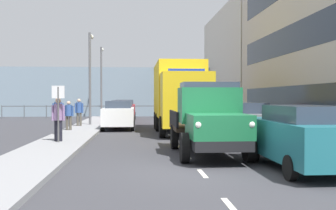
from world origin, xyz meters
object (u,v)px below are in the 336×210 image
at_px(car_red_oppositeside_2, 125,109).
at_px(pedestrian_couple_a, 69,113).
at_px(car_teal_kerbside_near, 302,136).
at_px(pedestrian_strolling, 58,112).
at_px(car_grey_kerbside_1, 243,122).
at_px(street_sign, 58,104).
at_px(pedestrian_by_lamp, 79,110).
at_px(car_black_kerbside_2, 218,116).
at_px(pedestrian_near_railing, 58,116).
at_px(truck_vintage_green, 209,120).
at_px(lamp_post_far, 101,75).
at_px(car_maroon_oppositeside_1, 122,111).
at_px(lorry_cargo_yellow, 180,95).
at_px(lamp_post_promenade, 90,69).
at_px(car_white_oppositeside_0, 119,115).

height_order(car_red_oppositeside_2, pedestrian_couple_a, pedestrian_couple_a).
relative_size(car_teal_kerbside_near, pedestrian_strolling, 2.53).
distance_m(car_grey_kerbside_1, street_sign, 7.58).
height_order(car_grey_kerbside_1, pedestrian_by_lamp, pedestrian_by_lamp).
xyz_separation_m(car_black_kerbside_2, street_sign, (7.53, 5.30, 0.79)).
bearing_deg(pedestrian_couple_a, pedestrian_strolling, 88.34).
bearing_deg(pedestrian_near_railing, truck_vintage_green, 148.05).
bearing_deg(car_teal_kerbside_near, lamp_post_far, -73.88).
bearing_deg(car_maroon_oppositeside_1, truck_vintage_green, 101.95).
height_order(car_teal_kerbside_near, car_maroon_oppositeside_1, same).
distance_m(lorry_cargo_yellow, lamp_post_promenade, 7.43).
height_order(car_teal_kerbside_near, pedestrian_strolling, pedestrian_strolling).
relative_size(lorry_cargo_yellow, lamp_post_promenade, 1.36).
height_order(lorry_cargo_yellow, car_teal_kerbside_near, lorry_cargo_yellow).
xyz_separation_m(truck_vintage_green, lamp_post_promenade, (5.44, -13.50, 2.60)).
distance_m(truck_vintage_green, lamp_post_promenade, 14.78).
bearing_deg(street_sign, car_maroon_oppositeside_1, -98.69).
distance_m(lorry_cargo_yellow, car_teal_kerbside_near, 11.55).
height_order(pedestrian_near_railing, street_sign, street_sign).
distance_m(lorry_cargo_yellow, pedestrian_strolling, 6.59).
bearing_deg(truck_vintage_green, pedestrian_by_lamp, -63.76).
relative_size(truck_vintage_green, car_red_oppositeside_2, 1.41).
height_order(pedestrian_strolling, street_sign, street_sign).
bearing_deg(car_grey_kerbside_1, lorry_cargo_yellow, -69.11).
bearing_deg(pedestrian_by_lamp, truck_vintage_green, 116.24).
relative_size(pedestrian_by_lamp, street_sign, 0.75).
height_order(car_grey_kerbside_1, car_black_kerbside_2, same).
height_order(pedestrian_strolling, lamp_post_far, lamp_post_far).
height_order(car_black_kerbside_2, car_white_oppositeside_0, same).
height_order(lamp_post_promenade, street_sign, lamp_post_promenade).
bearing_deg(lorry_cargo_yellow, lamp_post_promenade, -41.39).
xyz_separation_m(car_black_kerbside_2, car_maroon_oppositeside_1, (5.51, -7.95, 0.00)).
relative_size(car_maroon_oppositeside_1, pedestrian_near_railing, 2.35).
relative_size(pedestrian_near_railing, pedestrian_strolling, 0.97).
distance_m(pedestrian_couple_a, street_sign, 5.96).
bearing_deg(lamp_post_promenade, pedestrian_near_railing, 89.34).
bearing_deg(lamp_post_far, truck_vintage_green, 103.23).
bearing_deg(lamp_post_promenade, pedestrian_couple_a, 81.82).
xyz_separation_m(car_maroon_oppositeside_1, pedestrian_couple_a, (2.62, 7.35, 0.18)).
xyz_separation_m(car_teal_kerbside_near, pedestrian_strolling, (8.21, -9.08, 0.32)).
height_order(truck_vintage_green, street_sign, truck_vintage_green).
bearing_deg(pedestrian_near_railing, lamp_post_far, -89.76).
bearing_deg(pedestrian_strolling, lamp_post_far, -91.69).
bearing_deg(car_grey_kerbside_1, car_red_oppositeside_2, -73.81).
distance_m(pedestrian_by_lamp, street_sign, 9.04).
bearing_deg(car_grey_kerbside_1, pedestrian_strolling, -21.19).
bearing_deg(car_maroon_oppositeside_1, pedestrian_couple_a, 70.35).
bearing_deg(lamp_post_promenade, car_grey_kerbside_1, 126.31).
distance_m(lorry_cargo_yellow, lamp_post_far, 16.41).
distance_m(car_grey_kerbside_1, pedestrian_couple_a, 9.94).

